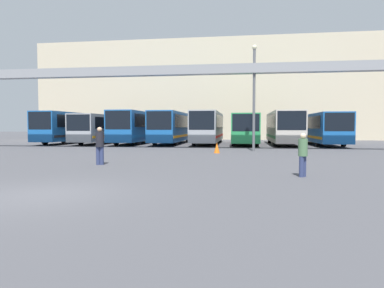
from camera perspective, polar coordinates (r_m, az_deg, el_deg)
name	(u,v)px	position (r m, az deg, el deg)	size (l,w,h in m)	color
ground_plane	(41,195)	(10.12, -23.90, -7.78)	(200.00, 200.00, 0.00)	#47474C
building_backdrop	(207,93)	(53.96, 2.56, 8.51)	(49.47, 12.00, 14.12)	beige
overhead_gantry	(172,78)	(26.81, -3.36, 10.96)	(36.36, 0.80, 6.47)	gray
bus_slot_0	(71,126)	(39.93, -19.55, 2.88)	(2.51, 11.75, 3.31)	#1959A5
bus_slot_1	(104,127)	(38.46, -14.43, 2.73)	(2.51, 12.05, 3.03)	#999EA5
bus_slot_2	(137,126)	(36.95, -9.12, 3.06)	(2.60, 11.62, 3.35)	#1959A5
bus_slot_3	(173,126)	(36.27, -3.25, 3.03)	(2.51, 12.17, 3.28)	#1959A5
bus_slot_4	(208,126)	(35.63, 2.72, 3.04)	(2.46, 12.01, 3.28)	#999EA5
bus_slot_5	(245,127)	(35.20, 8.84, 2.75)	(2.53, 11.46, 3.00)	#268C4C
bus_slot_6	(284,126)	(35.22, 15.03, 2.90)	(2.60, 11.01, 3.24)	beige
bus_slot_7	(322,127)	(36.58, 20.81, 2.66)	(2.58, 12.48, 3.07)	#1959A5
pedestrian_near_right	(100,145)	(16.93, -15.12, -0.13)	(0.38, 0.38, 1.81)	navy
pedestrian_mid_right	(303,154)	(13.07, 17.99, -1.55)	(0.33, 0.33, 1.60)	navy
traffic_cone	(217,148)	(23.55, 4.17, -0.65)	(0.41, 0.41, 0.73)	orange
lamp_post	(254,93)	(26.01, 10.30, 8.29)	(0.36, 0.36, 7.84)	#595B60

